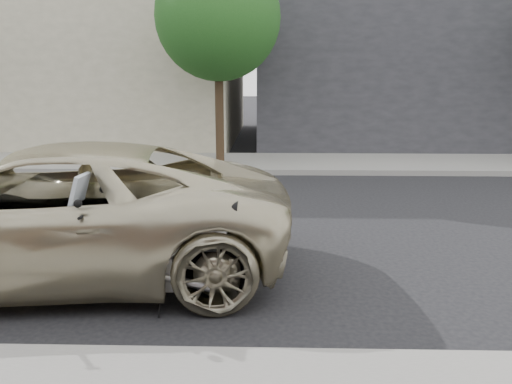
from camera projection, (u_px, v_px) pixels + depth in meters
The scene contains 7 objects.
ground at pixel (303, 232), 8.52m from camera, with size 120.00×120.00×0.00m, color black.
far_sidewalk at pixel (289, 163), 14.83m from camera, with size 44.00×3.00×0.15m, color gray.
far_building_dark at pixel (452, 54), 20.69m from camera, with size 16.00×11.00×7.00m.
far_building_cream at pixel (70, 42), 20.99m from camera, with size 14.00×11.00×8.00m.
street_tree_mid at pixel (218, 18), 13.48m from camera, with size 3.40×3.40×5.70m.
motorcycle at pixel (159, 251), 5.63m from camera, with size 2.45×0.79×1.55m.
minivan at pixel (45, 212), 6.47m from camera, with size 2.90×6.28×1.75m, color beige.
Camera 1 is at (0.59, 8.16, 2.59)m, focal length 35.00 mm.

